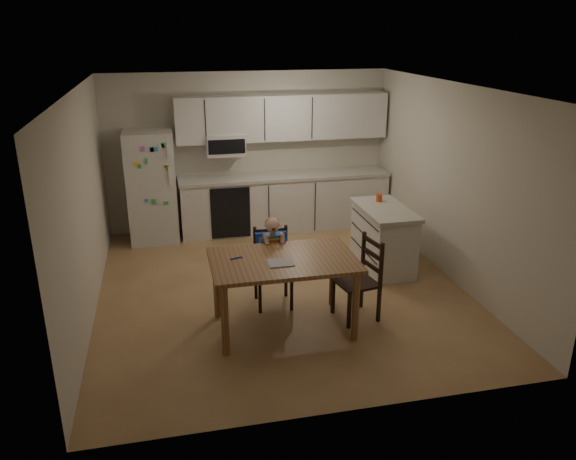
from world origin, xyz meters
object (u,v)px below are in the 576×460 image
(red_cup, at_px, (379,198))
(chair_booster, at_px, (272,252))
(refrigerator, at_px, (152,187))
(chair_side, at_px, (364,273))
(kitchen_island, at_px, (383,238))
(dining_table, at_px, (283,268))

(red_cup, bearing_deg, chair_booster, -149.26)
(refrigerator, xyz_separation_m, chair_side, (2.31, -3.05, -0.31))
(kitchen_island, bearing_deg, refrigerator, 149.62)
(refrigerator, distance_m, chair_side, 3.84)
(kitchen_island, xyz_separation_m, chair_side, (-0.74, -1.26, 0.10))
(refrigerator, relative_size, chair_booster, 1.55)
(red_cup, xyz_separation_m, dining_table, (-1.71, -1.63, -0.19))
(refrigerator, relative_size, kitchen_island, 1.46)
(refrigerator, height_order, chair_side, refrigerator)
(kitchen_island, bearing_deg, chair_side, -120.36)
(red_cup, bearing_deg, kitchen_island, -95.45)
(dining_table, xyz_separation_m, chair_booster, (0.00, 0.62, -0.06))
(kitchen_island, height_order, dining_table, kitchen_island)
(kitchen_island, distance_m, chair_booster, 1.84)
(chair_booster, bearing_deg, dining_table, -88.05)
(refrigerator, distance_m, red_cup, 3.42)
(refrigerator, xyz_separation_m, chair_booster, (1.37, -2.51, -0.19))
(red_cup, distance_m, chair_side, 1.78)
(refrigerator, bearing_deg, dining_table, -66.30)
(dining_table, bearing_deg, chair_side, 4.13)
(kitchen_island, relative_size, chair_side, 1.22)
(refrigerator, distance_m, chair_booster, 2.86)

